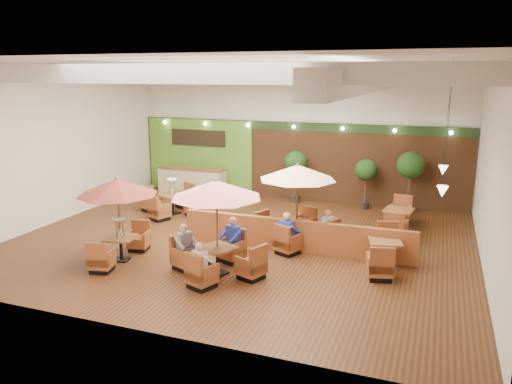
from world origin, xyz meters
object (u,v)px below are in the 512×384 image
at_px(service_counter, 192,181).
at_px(diner_2, 185,242).
at_px(topiary_2, 410,168).
at_px(diner_0, 201,260).
at_px(table_3, 173,203).
at_px(topiary_1, 366,172).
at_px(topiary_0, 296,164).
at_px(diner_1, 232,235).
at_px(table_1, 217,209).
at_px(table_2, 297,189).
at_px(diner_3, 288,229).
at_px(booth_divider, 295,236).
at_px(diner_4, 326,224).
at_px(table_0, 118,198).
at_px(table_5, 398,221).
at_px(table_4, 384,254).

distance_m(service_counter, diner_2, 8.71).
relative_size(topiary_2, diner_0, 3.17).
height_order(table_3, topiary_1, topiary_1).
height_order(topiary_0, diner_1, topiary_0).
xyz_separation_m(table_1, topiary_1, (2.64, 8.00, -0.30)).
relative_size(table_2, diner_3, 3.27).
xyz_separation_m(table_2, table_3, (-5.34, 1.76, -1.32)).
distance_m(diner_1, diner_2, 1.33).
height_order(booth_divider, diner_2, diner_2).
bearing_deg(diner_4, topiary_1, 29.14).
distance_m(table_0, diner_0, 3.28).
bearing_deg(table_0, topiary_2, 35.61).
xyz_separation_m(booth_divider, diner_0, (-1.42, -3.30, 0.25)).
bearing_deg(diner_0, diner_3, 87.56).
xyz_separation_m(diner_0, diner_4, (2.23, 3.93, 0.01)).
xyz_separation_m(service_counter, table_0, (1.85, -7.87, 1.25)).
distance_m(table_0, table_2, 5.24).
bearing_deg(table_5, diner_4, -121.31).
distance_m(table_3, topiary_2, 9.02).
xyz_separation_m(service_counter, table_2, (6.11, -4.81, 1.16)).
bearing_deg(diner_4, table_2, 123.85).
bearing_deg(table_4, diner_1, -178.66).
bearing_deg(table_4, diner_4, 139.07).
xyz_separation_m(booth_divider, table_3, (-5.46, 2.39, -0.06)).
height_order(table_5, topiary_0, topiary_0).
xyz_separation_m(table_3, table_4, (8.10, -2.67, -0.06)).
bearing_deg(diner_3, service_counter, 158.72).
bearing_deg(topiary_1, diner_4, -94.71).
relative_size(table_3, diner_3, 3.33).
distance_m(table_2, topiary_2, 5.83).
bearing_deg(diner_2, diner_3, 157.99).
bearing_deg(table_5, topiary_0, 156.01).
xyz_separation_m(table_2, topiary_0, (-1.48, 5.01, -0.16)).
bearing_deg(table_5, booth_divider, -124.63).
bearing_deg(diner_3, diner_1, -117.32).
distance_m(table_2, diner_4, 1.37).
relative_size(diner_2, diner_4, 1.07).
distance_m(table_1, topiary_1, 8.43).
bearing_deg(table_3, table_5, 27.33).
xyz_separation_m(topiary_1, topiary_2, (1.63, 0.00, 0.28)).
xyz_separation_m(table_0, table_5, (7.10, 5.41, -1.45)).
relative_size(table_2, diner_2, 3.33).
distance_m(table_0, table_1, 2.96).
height_order(table_2, diner_1, table_2).
relative_size(table_5, topiary_1, 1.39).
xyz_separation_m(topiary_1, diner_4, (-0.41, -5.01, -0.72)).
height_order(table_0, diner_4, table_0).
bearing_deg(table_4, booth_divider, 159.56).
bearing_deg(table_4, diner_3, 166.10).
relative_size(topiary_0, diner_2, 2.65).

